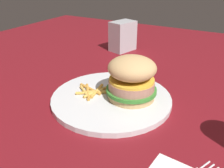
{
  "coord_description": "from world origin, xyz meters",
  "views": [
    {
      "loc": [
        0.23,
        -0.43,
        0.29
      ],
      "look_at": [
        -0.01,
        0.0,
        0.04
      ],
      "focal_mm": 38.53,
      "sensor_mm": 36.0,
      "label": 1
    }
  ],
  "objects_px": {
    "sandwich": "(132,78)",
    "napkin_dispenser": "(123,36)",
    "fries_pile": "(92,92)",
    "plate": "(112,98)"
  },
  "relations": [
    {
      "from": "plate",
      "to": "napkin_dispenser",
      "type": "relative_size",
      "value": 2.61
    },
    {
      "from": "sandwich",
      "to": "fries_pile",
      "type": "height_order",
      "value": "sandwich"
    },
    {
      "from": "plate",
      "to": "fries_pile",
      "type": "bearing_deg",
      "value": -165.42
    },
    {
      "from": "fries_pile",
      "to": "plate",
      "type": "bearing_deg",
      "value": 14.58
    },
    {
      "from": "plate",
      "to": "napkin_dispenser",
      "type": "height_order",
      "value": "napkin_dispenser"
    },
    {
      "from": "sandwich",
      "to": "napkin_dispenser",
      "type": "bearing_deg",
      "value": 120.21
    },
    {
      "from": "plate",
      "to": "sandwich",
      "type": "bearing_deg",
      "value": 20.2
    },
    {
      "from": "sandwich",
      "to": "napkin_dispenser",
      "type": "height_order",
      "value": "sandwich"
    },
    {
      "from": "fries_pile",
      "to": "napkin_dispenser",
      "type": "relative_size",
      "value": 0.86
    },
    {
      "from": "sandwich",
      "to": "napkin_dispenser",
      "type": "distance_m",
      "value": 0.38
    }
  ]
}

